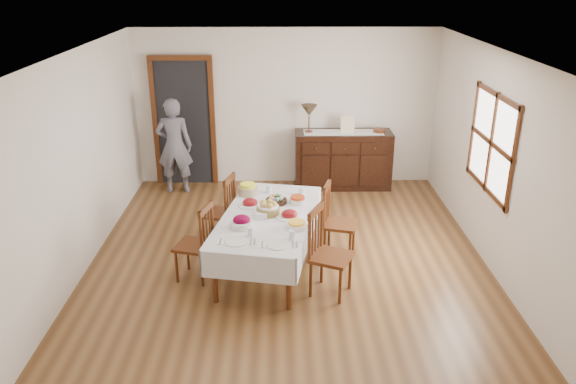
{
  "coord_description": "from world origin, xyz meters",
  "views": [
    {
      "loc": [
        -0.09,
        -6.2,
        3.49
      ],
      "look_at": [
        0.0,
        0.1,
        0.95
      ],
      "focal_mm": 35.0,
      "sensor_mm": 36.0,
      "label": 1
    }
  ],
  "objects_px": {
    "dining_table": "(268,222)",
    "sideboard": "(343,160)",
    "chair_right_near": "(327,251)",
    "chair_right_far": "(336,220)",
    "person": "(174,143)",
    "chair_left_near": "(197,242)",
    "table_lamp": "(309,111)",
    "chair_left_far": "(221,209)"
  },
  "relations": [
    {
      "from": "chair_left_far",
      "to": "chair_right_near",
      "type": "height_order",
      "value": "chair_right_near"
    },
    {
      "from": "chair_left_near",
      "to": "person",
      "type": "height_order",
      "value": "person"
    },
    {
      "from": "dining_table",
      "to": "chair_right_far",
      "type": "xyz_separation_m",
      "value": [
        0.87,
        0.33,
        -0.13
      ]
    },
    {
      "from": "chair_left_near",
      "to": "person",
      "type": "distance_m",
      "value": 2.95
    },
    {
      "from": "chair_right_near",
      "to": "person",
      "type": "xyz_separation_m",
      "value": [
        -2.24,
        3.17,
        0.32
      ]
    },
    {
      "from": "chair_right_near",
      "to": "chair_right_far",
      "type": "relative_size",
      "value": 1.07
    },
    {
      "from": "chair_left_far",
      "to": "chair_right_far",
      "type": "bearing_deg",
      "value": 91.66
    },
    {
      "from": "sideboard",
      "to": "person",
      "type": "height_order",
      "value": "person"
    },
    {
      "from": "chair_left_near",
      "to": "table_lamp",
      "type": "relative_size",
      "value": 2.08
    },
    {
      "from": "chair_right_near",
      "to": "chair_left_near",
      "type": "bearing_deg",
      "value": 102.35
    },
    {
      "from": "dining_table",
      "to": "chair_right_near",
      "type": "relative_size",
      "value": 2.16
    },
    {
      "from": "chair_left_near",
      "to": "person",
      "type": "bearing_deg",
      "value": -150.03
    },
    {
      "from": "dining_table",
      "to": "chair_left_far",
      "type": "bearing_deg",
      "value": 143.85
    },
    {
      "from": "person",
      "to": "chair_left_far",
      "type": "bearing_deg",
      "value": 115.56
    },
    {
      "from": "person",
      "to": "table_lamp",
      "type": "height_order",
      "value": "person"
    },
    {
      "from": "sideboard",
      "to": "table_lamp",
      "type": "bearing_deg",
      "value": -178.83
    },
    {
      "from": "chair_right_far",
      "to": "sideboard",
      "type": "height_order",
      "value": "chair_right_far"
    },
    {
      "from": "chair_right_near",
      "to": "person",
      "type": "relative_size",
      "value": 0.62
    },
    {
      "from": "chair_right_near",
      "to": "table_lamp",
      "type": "bearing_deg",
      "value": 25.55
    },
    {
      "from": "chair_right_far",
      "to": "person",
      "type": "relative_size",
      "value": 0.58
    },
    {
      "from": "sideboard",
      "to": "person",
      "type": "distance_m",
      "value": 2.8
    },
    {
      "from": "person",
      "to": "sideboard",
      "type": "bearing_deg",
      "value": -176.78
    },
    {
      "from": "person",
      "to": "table_lamp",
      "type": "bearing_deg",
      "value": -176.11
    },
    {
      "from": "chair_left_far",
      "to": "person",
      "type": "xyz_separation_m",
      "value": [
        -0.93,
        1.9,
        0.35
      ]
    },
    {
      "from": "chair_left_far",
      "to": "chair_right_near",
      "type": "bearing_deg",
      "value": 60.78
    },
    {
      "from": "chair_left_far",
      "to": "table_lamp",
      "type": "relative_size",
      "value": 2.1
    },
    {
      "from": "dining_table",
      "to": "sideboard",
      "type": "bearing_deg",
      "value": 77.18
    },
    {
      "from": "chair_right_near",
      "to": "table_lamp",
      "type": "relative_size",
      "value": 2.25
    },
    {
      "from": "person",
      "to": "chair_right_near",
      "type": "bearing_deg",
      "value": 124.77
    },
    {
      "from": "sideboard",
      "to": "person",
      "type": "xyz_separation_m",
      "value": [
        -2.77,
        -0.18,
        0.36
      ]
    },
    {
      "from": "sideboard",
      "to": "chair_right_far",
      "type": "bearing_deg",
      "value": -97.98
    },
    {
      "from": "dining_table",
      "to": "chair_right_far",
      "type": "height_order",
      "value": "chair_right_far"
    },
    {
      "from": "chair_right_far",
      "to": "table_lamp",
      "type": "relative_size",
      "value": 2.1
    },
    {
      "from": "chair_right_far",
      "to": "sideboard",
      "type": "bearing_deg",
      "value": 7.12
    },
    {
      "from": "dining_table",
      "to": "chair_left_near",
      "type": "bearing_deg",
      "value": -151.98
    },
    {
      "from": "dining_table",
      "to": "person",
      "type": "bearing_deg",
      "value": 131.98
    },
    {
      "from": "chair_left_far",
      "to": "sideboard",
      "type": "distance_m",
      "value": 2.78
    },
    {
      "from": "chair_right_far",
      "to": "chair_right_near",
      "type": "bearing_deg",
      "value": -176.74
    },
    {
      "from": "chair_right_far",
      "to": "table_lamp",
      "type": "xyz_separation_m",
      "value": [
        -0.24,
        2.42,
        0.82
      ]
    },
    {
      "from": "chair_left_near",
      "to": "sideboard",
      "type": "height_order",
      "value": "chair_left_near"
    },
    {
      "from": "chair_left_near",
      "to": "table_lamp",
      "type": "height_order",
      "value": "table_lamp"
    },
    {
      "from": "chair_right_far",
      "to": "person",
      "type": "distance_m",
      "value": 3.33
    }
  ]
}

